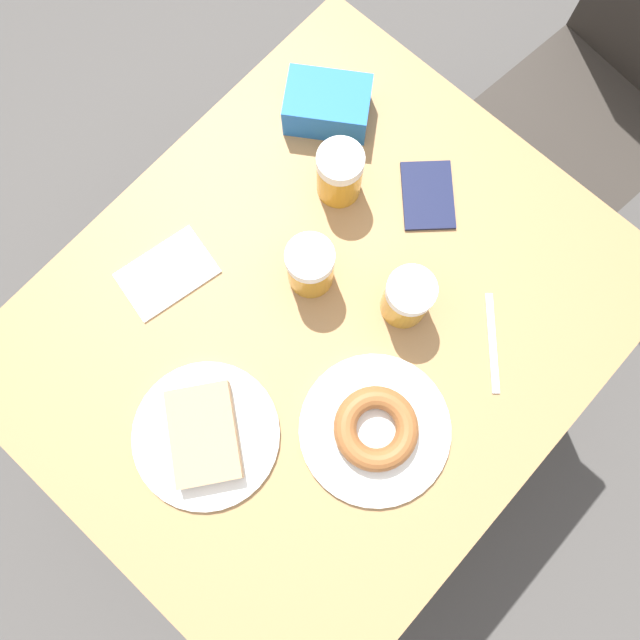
% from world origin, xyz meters
% --- Properties ---
extents(ground_plane, '(8.00, 8.00, 0.00)m').
position_xyz_m(ground_plane, '(0.00, 0.00, 0.00)').
color(ground_plane, '#474442').
extents(table, '(0.82, 0.98, 0.72)m').
position_xyz_m(table, '(0.00, 0.00, 0.66)').
color(table, '#997044').
rests_on(table, ground_plane).
extents(chair, '(0.44, 0.44, 0.95)m').
position_xyz_m(chair, '(0.10, 0.87, 0.57)').
color(chair, '#2D2823').
rests_on(chair, ground_plane).
extents(plate_with_cake, '(0.23, 0.23, 0.04)m').
position_xyz_m(plate_with_cake, '(-0.01, -0.26, 0.74)').
color(plate_with_cake, white).
rests_on(plate_with_cake, table).
extents(plate_with_donut, '(0.24, 0.24, 0.05)m').
position_xyz_m(plate_with_donut, '(0.18, -0.07, 0.74)').
color(plate_with_donut, white).
rests_on(plate_with_donut, table).
extents(beer_mug_left, '(0.08, 0.08, 0.11)m').
position_xyz_m(beer_mug_left, '(-0.14, 0.20, 0.78)').
color(beer_mug_left, '#C68C23').
rests_on(beer_mug_left, table).
extents(beer_mug_center, '(0.08, 0.08, 0.11)m').
position_xyz_m(beer_mug_center, '(-0.07, 0.05, 0.78)').
color(beer_mug_center, '#C68C23').
rests_on(beer_mug_center, table).
extents(beer_mug_right, '(0.08, 0.08, 0.11)m').
position_xyz_m(beer_mug_right, '(0.08, 0.11, 0.78)').
color(beer_mug_right, '#C68C23').
rests_on(beer_mug_right, table).
extents(napkin_folded, '(0.13, 0.17, 0.00)m').
position_xyz_m(napkin_folded, '(-0.25, -0.11, 0.72)').
color(napkin_folded, white).
rests_on(napkin_folded, table).
extents(fork, '(0.12, 0.13, 0.00)m').
position_xyz_m(fork, '(0.23, 0.17, 0.72)').
color(fork, silver).
rests_on(fork, table).
extents(passport_near_edge, '(0.15, 0.15, 0.01)m').
position_xyz_m(passport_near_edge, '(-0.01, 0.29, 0.73)').
color(passport_near_edge, '#141938').
rests_on(passport_near_edge, table).
extents(blue_pouch, '(0.18, 0.16, 0.07)m').
position_xyz_m(blue_pouch, '(-0.25, 0.29, 0.76)').
color(blue_pouch, blue).
rests_on(blue_pouch, table).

